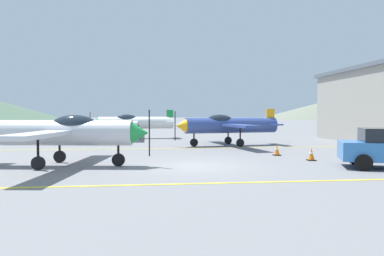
{
  "coord_description": "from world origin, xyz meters",
  "views": [
    {
      "loc": [
        -1.81,
        -14.69,
        2.19
      ],
      "look_at": [
        1.01,
        10.0,
        1.2
      ],
      "focal_mm": 33.12,
      "sensor_mm": 36.0,
      "label": 1
    }
  ],
  "objects": [
    {
      "name": "airplane_far",
      "position": [
        -3.46,
        17.22,
        1.44
      ],
      "size": [
        7.38,
        8.52,
        2.56
      ],
      "color": "white",
      "rests_on": "ground_plane"
    },
    {
      "name": "traffic_cone_front",
      "position": [
        5.64,
        1.12,
        0.29
      ],
      "size": [
        0.36,
        0.36,
        0.59
      ],
      "color": "black",
      "rests_on": "ground_plane"
    },
    {
      "name": "airplane_mid",
      "position": [
        3.39,
        9.25,
        1.44
      ],
      "size": [
        7.48,
        8.56,
        2.56
      ],
      "color": "#33478C",
      "rests_on": "ground_plane"
    },
    {
      "name": "airplane_near",
      "position": [
        -5.6,
        0.61,
        1.44
      ],
      "size": [
        7.47,
        8.57,
        2.56
      ],
      "color": "silver",
      "rests_on": "ground_plane"
    },
    {
      "name": "apron_line_near",
      "position": [
        0.0,
        -3.78,
        0.01
      ],
      "size": [
        80.0,
        0.16,
        0.01
      ],
      "primitive_type": "cube",
      "color": "yellow",
      "rests_on": "ground_plane"
    },
    {
      "name": "apron_line_far",
      "position": [
        0.0,
        7.61,
        0.01
      ],
      "size": [
        80.0,
        0.16,
        0.01
      ],
      "primitive_type": "cube",
      "color": "yellow",
      "rests_on": "ground_plane"
    },
    {
      "name": "traffic_cone_side",
      "position": [
        4.75,
        3.28,
        0.29
      ],
      "size": [
        0.36,
        0.36,
        0.59
      ],
      "color": "black",
      "rests_on": "ground_plane"
    },
    {
      "name": "ground_plane",
      "position": [
        0.0,
        0.0,
        0.0
      ],
      "size": [
        400.0,
        400.0,
        0.0
      ],
      "primitive_type": "plane",
      "color": "slate"
    },
    {
      "name": "hill_centerleft",
      "position": [
        75.9,
        129.11,
        4.28
      ],
      "size": [
        64.47,
        64.47,
        8.56
      ],
      "primitive_type": "cone",
      "color": "slate",
      "rests_on": "ground_plane"
    }
  ]
}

